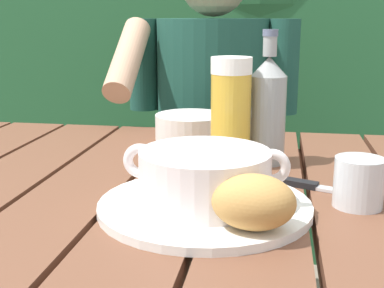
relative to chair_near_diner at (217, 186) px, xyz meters
name	(u,v)px	position (x,y,z in m)	size (l,w,h in m)	color
dining_table	(174,238)	(0.02, -0.84, 0.19)	(1.28, 0.82, 0.76)	brown
hedge_backdrop	(259,49)	(0.10, 0.78, 0.41)	(2.98, 0.97, 1.68)	#255B32
chair_near_diner	(217,186)	(0.00, 0.00, 0.00)	(0.43, 0.40, 0.96)	brown
person_eating	(210,125)	(0.00, -0.20, 0.25)	(0.48, 0.47, 1.23)	#1B493C
serving_plate	(205,206)	(0.09, -0.97, 0.30)	(0.30, 0.30, 0.01)	white
soup_bowl	(205,175)	(0.09, -0.97, 0.34)	(0.23, 0.18, 0.08)	white
bread_roll	(254,202)	(0.16, -1.05, 0.34)	(0.11, 0.08, 0.07)	tan
beer_glass	(231,113)	(0.11, -0.74, 0.39)	(0.07, 0.07, 0.20)	gold
beer_bottle	(268,108)	(0.17, -0.71, 0.39)	(0.07, 0.07, 0.24)	gray
water_glass_small	(359,182)	(0.30, -0.91, 0.33)	(0.07, 0.07, 0.07)	silver
table_knife	(315,187)	(0.25, -0.85, 0.29)	(0.16, 0.08, 0.01)	silver
diner_bowl	(191,127)	(0.00, -0.54, 0.32)	(0.16, 0.16, 0.06)	white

